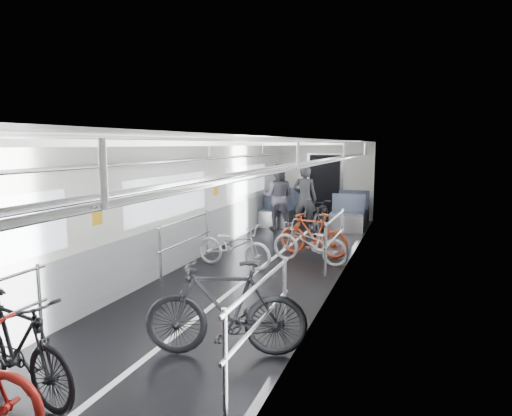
{
  "coord_description": "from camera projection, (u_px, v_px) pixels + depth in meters",
  "views": [
    {
      "loc": [
        2.72,
        -7.19,
        2.33
      ],
      "look_at": [
        0.0,
        0.5,
        1.19
      ],
      "focal_mm": 32.0,
      "sensor_mm": 36.0,
      "label": 1
    }
  ],
  "objects": [
    {
      "name": "bike_left_far",
      "position": [
        234.0,
        246.0,
        8.68
      ],
      "size": [
        1.65,
        0.78,
        0.84
      ],
      "primitive_type": "imported",
      "rotation": [
        0.0,
        0.0,
        1.43
      ],
      "color": "silver",
      "rests_on": "floor"
    },
    {
      "name": "person_seated",
      "position": [
        278.0,
        197.0,
        12.51
      ],
      "size": [
        0.96,
        0.8,
        1.8
      ],
      "primitive_type": "imported",
      "rotation": [
        0.0,
        0.0,
        3.29
      ],
      "color": "#32313A",
      "rests_on": "floor"
    },
    {
      "name": "bike_left_mid",
      "position": [
        16.0,
        345.0,
        4.17
      ],
      "size": [
        1.75,
        0.85,
        1.01
      ],
      "primitive_type": "imported",
      "rotation": [
        0.0,
        0.0,
        1.34
      ],
      "color": "black",
      "rests_on": "floor"
    },
    {
      "name": "bike_right_mid",
      "position": [
        310.0,
        243.0,
        8.96
      ],
      "size": [
        1.65,
        0.82,
        0.83
      ],
      "primitive_type": "imported",
      "rotation": [
        0.0,
        0.0,
        -1.75
      ],
      "color": "#B4B5B9",
      "rests_on": "floor"
    },
    {
      "name": "car_shell",
      "position": [
        277.0,
        203.0,
        9.43
      ],
      "size": [
        3.02,
        14.01,
        2.41
      ],
      "color": "black",
      "rests_on": "ground"
    },
    {
      "name": "person_standing",
      "position": [
        305.0,
        199.0,
        12.19
      ],
      "size": [
        0.65,
        0.43,
        1.78
      ],
      "primitive_type": "imported",
      "rotation": [
        0.0,
        0.0,
        3.15
      ],
      "color": "black",
      "rests_on": "floor"
    },
    {
      "name": "bike_right_far",
      "position": [
        313.0,
        235.0,
        9.53
      ],
      "size": [
        1.58,
        0.72,
        0.92
      ],
      "primitive_type": "imported",
      "rotation": [
        0.0,
        0.0,
        -1.77
      ],
      "color": "#B53716",
      "rests_on": "floor"
    },
    {
      "name": "bike_right_near",
      "position": [
        226.0,
        308.0,
        5.02
      ],
      "size": [
        1.88,
        1.02,
        1.09
      ],
      "primitive_type": "imported",
      "rotation": [
        0.0,
        0.0,
        -1.27
      ],
      "color": "black",
      "rests_on": "floor"
    },
    {
      "name": "bike_aisle",
      "position": [
        322.0,
        215.0,
        12.0
      ],
      "size": [
        0.64,
        1.8,
        0.94
      ],
      "primitive_type": "imported",
      "rotation": [
        0.0,
        0.0,
        0.01
      ],
      "color": "black",
      "rests_on": "floor"
    }
  ]
}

